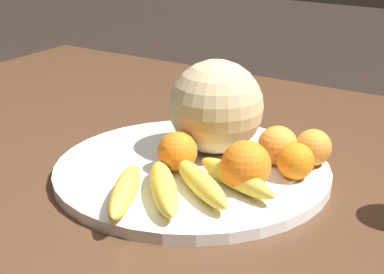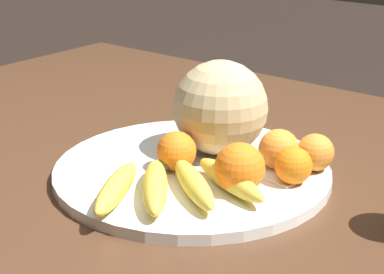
# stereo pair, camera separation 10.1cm
# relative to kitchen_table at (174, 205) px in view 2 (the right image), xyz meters

# --- Properties ---
(kitchen_table) EXTENTS (1.55, 1.16, 0.72)m
(kitchen_table) POSITION_rel_kitchen_table_xyz_m (0.00, 0.00, 0.00)
(kitchen_table) COLOR #4C301E
(kitchen_table) RESTS_ON ground_plane
(fruit_bowl) EXTENTS (0.44, 0.44, 0.02)m
(fruit_bowl) POSITION_rel_kitchen_table_xyz_m (-0.05, 0.02, 0.09)
(fruit_bowl) COLOR white
(fruit_bowl) RESTS_ON kitchen_table
(melon) EXTENTS (0.16, 0.16, 0.16)m
(melon) POSITION_rel_kitchen_table_xyz_m (-0.05, -0.06, 0.17)
(melon) COLOR tan
(melon) RESTS_ON fruit_bowl
(banana_bunch) EXTENTS (0.25, 0.25, 0.04)m
(banana_bunch) POSITION_rel_kitchen_table_xyz_m (-0.10, 0.12, 0.11)
(banana_bunch) COLOR brown
(banana_bunch) RESTS_ON fruit_bowl
(orange_front_left) EXTENTS (0.07, 0.07, 0.07)m
(orange_front_left) POSITION_rel_kitchen_table_xyz_m (-0.17, 0.05, 0.13)
(orange_front_left) COLOR orange
(orange_front_left) RESTS_ON fruit_bowl
(orange_front_right) EXTENTS (0.06, 0.06, 0.06)m
(orange_front_right) POSITION_rel_kitchen_table_xyz_m (-0.17, -0.06, 0.13)
(orange_front_right) COLOR orange
(orange_front_right) RESTS_ON fruit_bowl
(orange_mid_center) EXTENTS (0.06, 0.06, 0.06)m
(orange_mid_center) POSITION_rel_kitchen_table_xyz_m (-0.21, -0.03, 0.12)
(orange_mid_center) COLOR orange
(orange_mid_center) RESTS_ON fruit_bowl
(orange_back_left) EXTENTS (0.06, 0.06, 0.06)m
(orange_back_left) POSITION_rel_kitchen_table_xyz_m (-0.21, -0.09, 0.12)
(orange_back_left) COLOR orange
(orange_back_left) RESTS_ON fruit_bowl
(orange_back_right) EXTENTS (0.06, 0.06, 0.06)m
(orange_back_right) POSITION_rel_kitchen_table_xyz_m (-0.04, 0.04, 0.13)
(orange_back_right) COLOR orange
(orange_back_right) RESTS_ON fruit_bowl
(produce_tag) EXTENTS (0.10, 0.05, 0.00)m
(produce_tag) POSITION_rel_kitchen_table_xyz_m (-0.17, -0.03, 0.10)
(produce_tag) COLOR white
(produce_tag) RESTS_ON fruit_bowl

